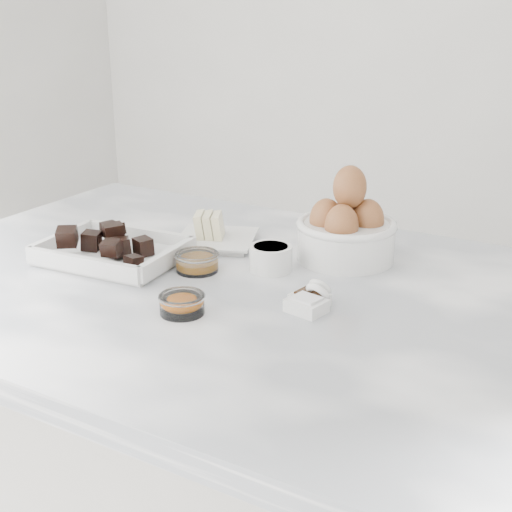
{
  "coord_description": "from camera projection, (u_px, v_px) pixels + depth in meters",
  "views": [
    {
      "loc": [
        0.56,
        -0.9,
        1.37
      ],
      "look_at": [
        0.02,
        0.03,
        0.98
      ],
      "focal_mm": 50.0,
      "sensor_mm": 36.0,
      "label": 1
    }
  ],
  "objects": [
    {
      "name": "sugar_ramekin",
      "position": [
        271.0,
        257.0,
        1.19
      ],
      "size": [
        0.07,
        0.07,
        0.04
      ],
      "color": "white",
      "rests_on": "marble_slab"
    },
    {
      "name": "honey_bowl",
      "position": [
        197.0,
        261.0,
        1.18
      ],
      "size": [
        0.07,
        0.07,
        0.03
      ],
      "color": "white",
      "rests_on": "marble_slab"
    },
    {
      "name": "chocolate_dish",
      "position": [
        113.0,
        247.0,
        1.23
      ],
      "size": [
        0.25,
        0.2,
        0.06
      ],
      "color": "white",
      "rests_on": "marble_slab"
    },
    {
      "name": "vanilla_spoon",
      "position": [
        312.0,
        296.0,
        1.06
      ],
      "size": [
        0.06,
        0.07,
        0.04
      ],
      "color": "white",
      "rests_on": "marble_slab"
    },
    {
      "name": "egg_bowl",
      "position": [
        346.0,
        230.0,
        1.22
      ],
      "size": [
        0.17,
        0.17,
        0.17
      ],
      "color": "white",
      "rests_on": "marble_slab"
    },
    {
      "name": "zest_bowl",
      "position": [
        182.0,
        303.0,
        1.03
      ],
      "size": [
        0.07,
        0.07,
        0.03
      ],
      "color": "white",
      "rests_on": "marble_slab"
    },
    {
      "name": "salt_spoon",
      "position": [
        309.0,
        302.0,
        1.04
      ],
      "size": [
        0.06,
        0.07,
        0.04
      ],
      "color": "white",
      "rests_on": "marble_slab"
    },
    {
      "name": "butter_plate",
      "position": [
        215.0,
        234.0,
        1.31
      ],
      "size": [
        0.18,
        0.18,
        0.06
      ],
      "color": "white",
      "rests_on": "marble_slab"
    },
    {
      "name": "marble_slab",
      "position": [
        236.0,
        294.0,
        1.15
      ],
      "size": [
        1.2,
        0.8,
        0.04
      ],
      "primitive_type": "cube",
      "color": "white",
      "rests_on": "cabinet"
    }
  ]
}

